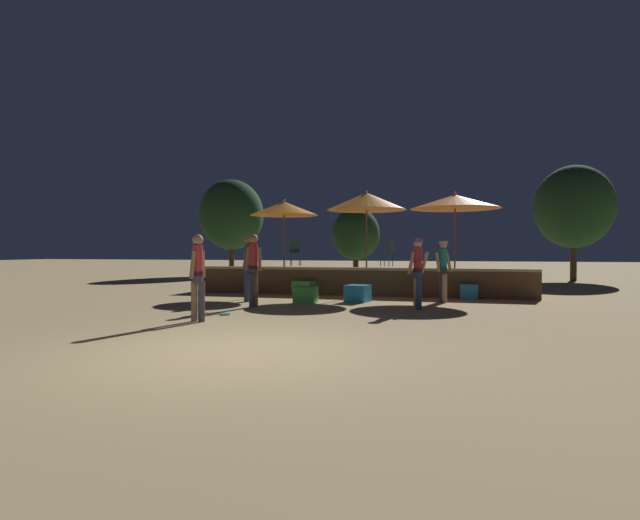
% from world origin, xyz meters
% --- Properties ---
extents(ground_plane, '(120.00, 120.00, 0.00)m').
position_xyz_m(ground_plane, '(0.00, 0.00, 0.00)').
color(ground_plane, tan).
extents(wooden_deck, '(10.50, 2.76, 0.86)m').
position_xyz_m(wooden_deck, '(0.04, 9.95, 0.39)').
color(wooden_deck, brown).
rests_on(wooden_deck, ground).
extents(patio_umbrella_0, '(2.16, 2.16, 3.00)m').
position_xyz_m(patio_umbrella_0, '(-2.25, 8.66, 2.70)').
color(patio_umbrella_0, brown).
rests_on(patio_umbrella_0, ground).
extents(patio_umbrella_1, '(2.62, 2.62, 3.10)m').
position_xyz_m(patio_umbrella_1, '(2.96, 8.92, 2.81)').
color(patio_umbrella_1, brown).
rests_on(patio_umbrella_1, ground).
extents(patio_umbrella_2, '(2.44, 2.44, 3.23)m').
position_xyz_m(patio_umbrella_2, '(0.35, 8.82, 2.88)').
color(patio_umbrella_2, brown).
rests_on(patio_umbrella_2, ground).
extents(cube_seat_0, '(0.58, 0.58, 0.43)m').
position_xyz_m(cube_seat_0, '(-0.81, 6.17, 0.22)').
color(cube_seat_0, '#4CC651').
rests_on(cube_seat_0, ground).
extents(cube_seat_1, '(0.69, 0.69, 0.45)m').
position_xyz_m(cube_seat_1, '(0.43, 6.91, 0.23)').
color(cube_seat_1, '#2D9EDB').
rests_on(cube_seat_1, ground).
extents(cube_seat_2, '(0.50, 0.50, 0.44)m').
position_xyz_m(cube_seat_2, '(3.35, 8.35, 0.22)').
color(cube_seat_2, '#2D9EDB').
rests_on(cube_seat_2, ground).
extents(cube_seat_3, '(0.76, 0.76, 0.44)m').
position_xyz_m(cube_seat_3, '(-1.49, 8.45, 0.22)').
color(cube_seat_3, '#4CC651').
rests_on(cube_seat_3, ground).
extents(person_0, '(0.47, 0.31, 1.63)m').
position_xyz_m(person_0, '(2.66, 7.34, 0.90)').
color(person_0, '#3F3F47').
rests_on(person_0, ground).
extents(person_1, '(0.48, 0.30, 1.78)m').
position_xyz_m(person_1, '(-1.80, 5.04, 0.98)').
color(person_1, '#3F3F47').
rests_on(person_1, ground).
extents(person_2, '(0.29, 0.47, 1.69)m').
position_xyz_m(person_2, '(-1.89, 2.43, 0.91)').
color(person_2, '#997051').
rests_on(person_2, ground).
extents(person_3, '(0.51, 0.30, 1.66)m').
position_xyz_m(person_3, '(2.10, 5.55, 0.92)').
color(person_3, '#2D4C7F').
rests_on(person_3, ground).
extents(person_4, '(0.51, 0.36, 1.77)m').
position_xyz_m(person_4, '(-2.45, 6.28, 0.97)').
color(person_4, '#2D4C7F').
rests_on(person_4, ground).
extents(bistro_chair_0, '(0.43, 0.43, 0.90)m').
position_xyz_m(bistro_chair_0, '(0.89, 10.09, 1.40)').
color(bistro_chair_0, '#1E4C47').
rests_on(bistro_chair_0, wooden_deck).
extents(bistro_chair_1, '(0.46, 0.46, 0.90)m').
position_xyz_m(bistro_chair_1, '(-2.33, 10.05, 1.40)').
color(bistro_chair_1, '#1E4C47').
rests_on(bistro_chair_1, wooden_deck).
extents(frisbee_disc, '(0.22, 0.22, 0.03)m').
position_xyz_m(frisbee_disc, '(-1.81, 3.48, 0.02)').
color(frisbee_disc, '#33B2D8').
rests_on(frisbee_disc, ground).
extents(background_tree_0, '(3.44, 3.44, 5.27)m').
position_xyz_m(background_tree_0, '(8.28, 18.74, 3.37)').
color(background_tree_0, '#3D2B1C').
rests_on(background_tree_0, ground).
extents(background_tree_1, '(2.42, 2.42, 3.57)m').
position_xyz_m(background_tree_1, '(-1.86, 18.80, 2.22)').
color(background_tree_1, '#3D2B1C').
rests_on(background_tree_1, ground).
extents(background_tree_2, '(3.52, 3.52, 5.29)m').
position_xyz_m(background_tree_2, '(-8.90, 19.12, 3.35)').
color(background_tree_2, '#3D2B1C').
rests_on(background_tree_2, ground).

